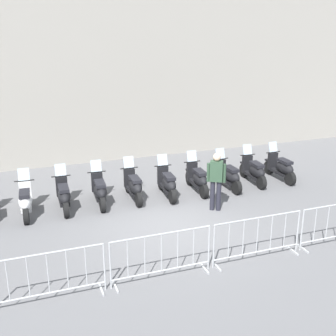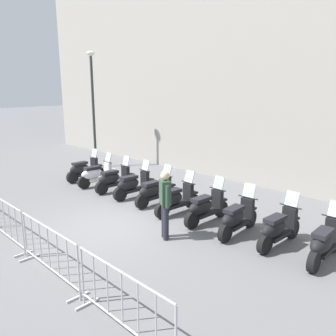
% 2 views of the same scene
% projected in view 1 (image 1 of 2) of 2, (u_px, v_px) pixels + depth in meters
% --- Properties ---
extents(ground_plane, '(120.00, 120.00, 0.00)m').
position_uv_depth(ground_plane, '(174.00, 225.00, 11.64)').
color(ground_plane, slate).
extents(building_facade, '(27.95, 7.60, 11.94)m').
position_uv_depth(building_facade, '(105.00, 3.00, 16.45)').
color(building_facade, '#9E998E').
rests_on(building_facade, ground).
extents(motorcycle_1, '(0.73, 1.70, 1.24)m').
position_uv_depth(motorcycle_1, '(26.00, 201.00, 12.07)').
color(motorcycle_1, black).
rests_on(motorcycle_1, ground).
extents(motorcycle_2, '(0.70, 1.71, 1.24)m').
position_uv_depth(motorcycle_2, '(64.00, 195.00, 12.46)').
color(motorcycle_2, black).
rests_on(motorcycle_2, ground).
extents(motorcycle_3, '(0.73, 1.70, 1.24)m').
position_uv_depth(motorcycle_3, '(100.00, 191.00, 12.82)').
color(motorcycle_3, black).
rests_on(motorcycle_3, ground).
extents(motorcycle_4, '(0.68, 1.71, 1.24)m').
position_uv_depth(motorcycle_4, '(134.00, 186.00, 13.18)').
color(motorcycle_4, black).
rests_on(motorcycle_4, ground).
extents(motorcycle_5, '(0.73, 1.70, 1.24)m').
position_uv_depth(motorcycle_5, '(167.00, 183.00, 13.40)').
color(motorcycle_5, black).
rests_on(motorcycle_5, ground).
extents(motorcycle_6, '(0.70, 1.71, 1.24)m').
position_uv_depth(motorcycle_6, '(198.00, 179.00, 13.80)').
color(motorcycle_6, black).
rests_on(motorcycle_6, ground).
extents(motorcycle_7, '(0.61, 1.72, 1.24)m').
position_uv_depth(motorcycle_7, '(228.00, 176.00, 14.10)').
color(motorcycle_7, black).
rests_on(motorcycle_7, ground).
extents(motorcycle_8, '(0.72, 1.71, 1.24)m').
position_uv_depth(motorcycle_8, '(254.00, 171.00, 14.55)').
color(motorcycle_8, black).
rests_on(motorcycle_8, ground).
extents(motorcycle_9, '(0.64, 1.72, 1.24)m').
position_uv_depth(motorcycle_9, '(281.00, 168.00, 14.88)').
color(motorcycle_9, black).
rests_on(motorcycle_9, ground).
extents(barrier_segment_0, '(2.19, 0.82, 1.07)m').
position_uv_depth(barrier_segment_0, '(48.00, 277.00, 8.28)').
color(barrier_segment_0, '#B2B5B7').
rests_on(barrier_segment_0, ground).
extents(barrier_segment_1, '(2.19, 0.82, 1.07)m').
position_uv_depth(barrier_segment_1, '(161.00, 256.00, 9.03)').
color(barrier_segment_1, '#B2B5B7').
rests_on(barrier_segment_1, ground).
extents(barrier_segment_2, '(2.19, 0.82, 1.07)m').
position_uv_depth(barrier_segment_2, '(257.00, 239.00, 9.78)').
color(barrier_segment_2, '#B2B5B7').
rests_on(barrier_segment_2, ground).
extents(officer_near_row_end, '(0.43, 0.40, 1.73)m').
position_uv_depth(officer_near_row_end, '(216.00, 178.00, 12.29)').
color(officer_near_row_end, '#23232D').
rests_on(officer_near_row_end, ground).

